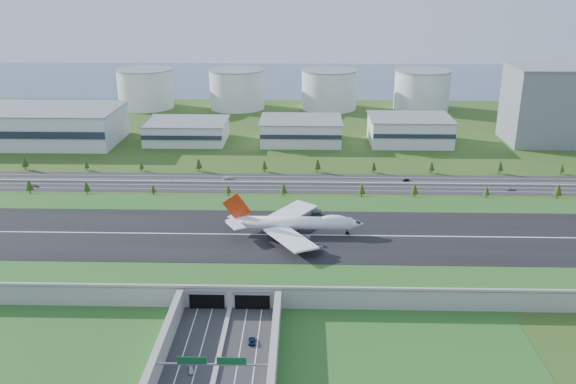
{
  "coord_description": "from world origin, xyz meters",
  "views": [
    {
      "loc": [
        27.13,
        -249.59,
        118.37
      ],
      "look_at": [
        19.54,
        35.0,
        16.01
      ],
      "focal_mm": 38.0,
      "sensor_mm": 36.0,
      "label": 1
    }
  ],
  "objects_px": {
    "car_5": "(406,180)",
    "car_7": "(227,178)",
    "car_2": "(252,341)",
    "boeing_747": "(294,223)",
    "car_6": "(511,189)",
    "car_4": "(35,186)",
    "office_tower": "(541,105)",
    "fuel_tank_a": "(146,89)",
    "car_0": "(191,370)"
  },
  "relations": [
    {
      "from": "fuel_tank_a",
      "to": "car_0",
      "type": "distance_m",
      "value": 414.92
    },
    {
      "from": "office_tower",
      "to": "car_7",
      "type": "xyz_separation_m",
      "value": [
        -219.34,
        -93.46,
        -26.53
      ]
    },
    {
      "from": "car_4",
      "to": "car_7",
      "type": "distance_m",
      "value": 112.57
    },
    {
      "from": "car_2",
      "to": "car_4",
      "type": "relative_size",
      "value": 1.18
    },
    {
      "from": "boeing_747",
      "to": "car_4",
      "type": "height_order",
      "value": "boeing_747"
    },
    {
      "from": "car_2",
      "to": "car_4",
      "type": "xyz_separation_m",
      "value": [
        -140.7,
        156.79,
        0.03
      ]
    },
    {
      "from": "car_4",
      "to": "fuel_tank_a",
      "type": "bearing_deg",
      "value": 19.88
    },
    {
      "from": "car_2",
      "to": "car_6",
      "type": "height_order",
      "value": "car_6"
    },
    {
      "from": "car_6",
      "to": "car_7",
      "type": "bearing_deg",
      "value": 79.0
    },
    {
      "from": "car_0",
      "to": "boeing_747",
      "type": "bearing_deg",
      "value": 54.58
    },
    {
      "from": "fuel_tank_a",
      "to": "car_0",
      "type": "relative_size",
      "value": 12.38
    },
    {
      "from": "fuel_tank_a",
      "to": "car_4",
      "type": "relative_size",
      "value": 11.72
    },
    {
      "from": "car_5",
      "to": "car_7",
      "type": "xyz_separation_m",
      "value": [
        -108.56,
        0.73,
        0.19
      ]
    },
    {
      "from": "car_4",
      "to": "car_7",
      "type": "relative_size",
      "value": 0.73
    },
    {
      "from": "car_0",
      "to": "car_6",
      "type": "xyz_separation_m",
      "value": [
        154.87,
        174.71,
        0.04
      ]
    },
    {
      "from": "fuel_tank_a",
      "to": "car_4",
      "type": "distance_m",
      "value": 226.6
    },
    {
      "from": "office_tower",
      "to": "car_2",
      "type": "relative_size",
      "value": 10.92
    },
    {
      "from": "fuel_tank_a",
      "to": "car_6",
      "type": "height_order",
      "value": "fuel_tank_a"
    },
    {
      "from": "boeing_747",
      "to": "car_6",
      "type": "bearing_deg",
      "value": 34.48
    },
    {
      "from": "car_0",
      "to": "car_6",
      "type": "height_order",
      "value": "car_6"
    },
    {
      "from": "car_0",
      "to": "car_4",
      "type": "bearing_deg",
      "value": 108.81
    },
    {
      "from": "car_2",
      "to": "car_7",
      "type": "xyz_separation_m",
      "value": [
        -29.47,
        174.08,
        0.15
      ]
    },
    {
      "from": "car_0",
      "to": "car_2",
      "type": "bearing_deg",
      "value": 26.28
    },
    {
      "from": "office_tower",
      "to": "car_2",
      "type": "distance_m",
      "value": 329.14
    },
    {
      "from": "car_5",
      "to": "car_6",
      "type": "distance_m",
      "value": 59.85
    },
    {
      "from": "office_tower",
      "to": "fuel_tank_a",
      "type": "height_order",
      "value": "office_tower"
    },
    {
      "from": "boeing_747",
      "to": "car_2",
      "type": "bearing_deg",
      "value": -99.78
    },
    {
      "from": "car_6",
      "to": "office_tower",
      "type": "bearing_deg",
      "value": -31.34
    },
    {
      "from": "fuel_tank_a",
      "to": "car_7",
      "type": "relative_size",
      "value": 8.51
    },
    {
      "from": "car_5",
      "to": "fuel_tank_a",
      "type": "bearing_deg",
      "value": -146.68
    },
    {
      "from": "fuel_tank_a",
      "to": "car_2",
      "type": "bearing_deg",
      "value": -71.21
    },
    {
      "from": "fuel_tank_a",
      "to": "car_2",
      "type": "height_order",
      "value": "fuel_tank_a"
    },
    {
      "from": "fuel_tank_a",
      "to": "car_6",
      "type": "distance_m",
      "value": 349.24
    },
    {
      "from": "car_5",
      "to": "car_7",
      "type": "distance_m",
      "value": 108.56
    },
    {
      "from": "office_tower",
      "to": "fuel_tank_a",
      "type": "relative_size",
      "value": 1.1
    },
    {
      "from": "car_0",
      "to": "car_7",
      "type": "relative_size",
      "value": 0.69
    },
    {
      "from": "car_5",
      "to": "car_6",
      "type": "relative_size",
      "value": 0.77
    },
    {
      "from": "boeing_747",
      "to": "car_5",
      "type": "height_order",
      "value": "boeing_747"
    },
    {
      "from": "car_0",
      "to": "office_tower",
      "type": "bearing_deg",
      "value": 37.32
    },
    {
      "from": "car_2",
      "to": "car_7",
      "type": "bearing_deg",
      "value": -84.7
    },
    {
      "from": "car_5",
      "to": "car_7",
      "type": "height_order",
      "value": "car_7"
    },
    {
      "from": "car_4",
      "to": "car_5",
      "type": "height_order",
      "value": "car_4"
    },
    {
      "from": "office_tower",
      "to": "car_6",
      "type": "bearing_deg",
      "value": -115.81
    },
    {
      "from": "boeing_747",
      "to": "car_7",
      "type": "distance_m",
      "value": 109.53
    },
    {
      "from": "car_4",
      "to": "car_6",
      "type": "distance_m",
      "value": 277.68
    },
    {
      "from": "boeing_747",
      "to": "car_7",
      "type": "height_order",
      "value": "boeing_747"
    },
    {
      "from": "car_2",
      "to": "car_5",
      "type": "xyz_separation_m",
      "value": [
        79.08,
        173.35,
        -0.04
      ]
    },
    {
      "from": "car_4",
      "to": "car_0",
      "type": "bearing_deg",
      "value": -122.12
    },
    {
      "from": "boeing_747",
      "to": "car_6",
      "type": "xyz_separation_m",
      "value": [
        123.85,
        84.19,
        -12.71
      ]
    },
    {
      "from": "fuel_tank_a",
      "to": "car_0",
      "type": "bearing_deg",
      "value": -74.29
    }
  ]
}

